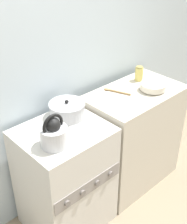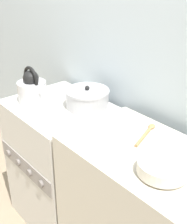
{
  "view_description": "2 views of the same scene",
  "coord_description": "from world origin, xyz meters",
  "px_view_note": "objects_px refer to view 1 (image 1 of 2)",
  "views": [
    {
      "loc": [
        -1.06,
        -1.18,
        2.14
      ],
      "look_at": [
        0.26,
        0.23,
        0.96
      ],
      "focal_mm": 50.0,
      "sensor_mm": 36.0,
      "label": 1
    },
    {
      "loc": [
        1.48,
        -0.69,
        1.74
      ],
      "look_at": [
        0.3,
        0.3,
        0.96
      ],
      "focal_mm": 50.0,
      "sensor_mm": 36.0,
      "label": 2
    }
  ],
  "objects_px": {
    "cooking_pot": "(67,110)",
    "enamel_bowl": "(153,86)",
    "stove": "(66,179)",
    "storage_jar": "(139,74)",
    "kettle": "(54,134)"
  },
  "relations": [
    {
      "from": "cooking_pot",
      "to": "enamel_bowl",
      "type": "relative_size",
      "value": 1.27
    },
    {
      "from": "stove",
      "to": "enamel_bowl",
      "type": "height_order",
      "value": "enamel_bowl"
    },
    {
      "from": "stove",
      "to": "storage_jar",
      "type": "relative_size",
      "value": 6.95
    },
    {
      "from": "stove",
      "to": "enamel_bowl",
      "type": "bearing_deg",
      "value": -6.05
    },
    {
      "from": "kettle",
      "to": "enamel_bowl",
      "type": "height_order",
      "value": "kettle"
    },
    {
      "from": "kettle",
      "to": "cooking_pot",
      "type": "xyz_separation_m",
      "value": [
        0.28,
        0.22,
        -0.03
      ]
    },
    {
      "from": "stove",
      "to": "cooking_pot",
      "type": "xyz_separation_m",
      "value": [
        0.14,
        0.12,
        0.51
      ]
    },
    {
      "from": "kettle",
      "to": "storage_jar",
      "type": "bearing_deg",
      "value": 10.91
    },
    {
      "from": "storage_jar",
      "to": "enamel_bowl",
      "type": "bearing_deg",
      "value": -107.36
    },
    {
      "from": "kettle",
      "to": "storage_jar",
      "type": "xyz_separation_m",
      "value": [
        1.09,
        0.21,
        0.01
      ]
    },
    {
      "from": "kettle",
      "to": "enamel_bowl",
      "type": "xyz_separation_m",
      "value": [
        1.02,
        0.0,
        -0.02
      ]
    },
    {
      "from": "kettle",
      "to": "storage_jar",
      "type": "relative_size",
      "value": 1.81
    },
    {
      "from": "stove",
      "to": "enamel_bowl",
      "type": "distance_m",
      "value": 1.03
    },
    {
      "from": "stove",
      "to": "kettle",
      "type": "height_order",
      "value": "kettle"
    },
    {
      "from": "kettle",
      "to": "stove",
      "type": "bearing_deg",
      "value": 34.65
    }
  ]
}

